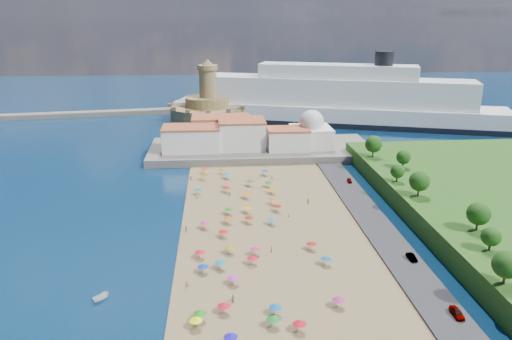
{
  "coord_description": "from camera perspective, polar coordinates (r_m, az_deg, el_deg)",
  "views": [
    {
      "loc": [
        -7.9,
        -122.94,
        54.76
      ],
      "look_at": [
        4.0,
        25.0,
        8.0
      ],
      "focal_mm": 35.0,
      "sensor_mm": 36.0,
      "label": 1
    }
  ],
  "objects": [
    {
      "name": "beachgoers",
      "position": [
        133.62,
        -2.17,
        -6.2
      ],
      "size": [
        38.75,
        94.54,
        1.89
      ],
      "color": "tan",
      "rests_on": "beach"
    },
    {
      "name": "hillside_trees",
      "position": [
        138.71,
        19.74,
        -2.37
      ],
      "size": [
        12.79,
        109.7,
        7.67
      ],
      "color": "#382314",
      "rests_on": "hillside"
    },
    {
      "name": "ground",
      "position": [
        134.82,
        -0.85,
        -6.48
      ],
      "size": [
        700.0,
        700.0,
        0.0
      ],
      "primitive_type": "plane",
      "color": "#071938",
      "rests_on": "ground"
    },
    {
      "name": "parked_cars",
      "position": [
        125.75,
        16.5,
        -8.42
      ],
      "size": [
        1.97,
        81.62,
        1.44
      ],
      "color": "gray",
      "rests_on": "promenade"
    },
    {
      "name": "terrace",
      "position": [
        203.84,
        0.6,
        2.34
      ],
      "size": [
        90.0,
        36.0,
        3.0
      ],
      "primitive_type": "cube",
      "color": "#59544C",
      "rests_on": "ground"
    },
    {
      "name": "cruise_ship",
      "position": [
        261.02,
        9.13,
        7.61
      ],
      "size": [
        168.97,
        74.75,
        37.02
      ],
      "color": "black",
      "rests_on": "ground"
    },
    {
      "name": "domed_building",
      "position": [
        202.85,
        6.31,
        4.34
      ],
      "size": [
        16.0,
        16.0,
        15.0
      ],
      "color": "silver",
      "rests_on": "terrace"
    },
    {
      "name": "breakwater",
      "position": [
        299.05,
        -24.6,
        5.6
      ],
      "size": [
        199.03,
        34.77,
        2.6
      ],
      "primitive_type": "cube",
      "rotation": [
        0.0,
        0.0,
        0.14
      ],
      "color": "#59544C",
      "rests_on": "ground"
    },
    {
      "name": "jetty",
      "position": [
        237.11,
        -5.49,
        4.35
      ],
      "size": [
        18.0,
        70.0,
        2.4
      ],
      "primitive_type": "cube",
      "color": "#59544C",
      "rests_on": "ground"
    },
    {
      "name": "fortress",
      "position": [
        265.37,
        -5.45,
        6.97
      ],
      "size": [
        40.0,
        40.0,
        32.4
      ],
      "color": "#A18550",
      "rests_on": "ground"
    },
    {
      "name": "waterfront_buildings",
      "position": [
        202.16,
        -3.1,
        4.05
      ],
      "size": [
        57.0,
        29.0,
        11.0
      ],
      "color": "silver",
      "rests_on": "terrace"
    },
    {
      "name": "beach_parasols",
      "position": [
        123.33,
        -1.15,
        -7.77
      ],
      "size": [
        32.69,
        115.48,
        2.2
      ],
      "color": "gray",
      "rests_on": "beach"
    }
  ]
}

